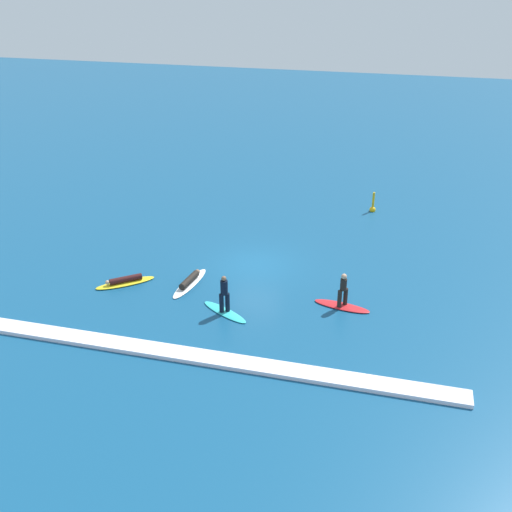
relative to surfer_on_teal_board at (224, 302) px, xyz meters
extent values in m
plane|color=navy|center=(0.20, 5.01, -0.57)|extent=(120.00, 120.00, 0.00)
ellipsoid|color=#33C6CC|center=(0.00, 0.00, -0.53)|extent=(2.63, 1.84, 0.08)
cylinder|color=black|center=(-0.12, -0.07, -0.03)|extent=(0.28, 0.28, 0.92)
cylinder|color=black|center=(0.12, 0.07, -0.03)|extent=(0.28, 0.28, 0.92)
cylinder|color=black|center=(0.00, 0.00, 0.77)|extent=(0.45, 0.45, 0.68)
sphere|color=brown|center=(0.00, 0.00, 1.22)|extent=(0.31, 0.31, 0.23)
ellipsoid|color=red|center=(5.15, 1.83, -0.52)|extent=(2.73, 1.14, 0.10)
cylinder|color=black|center=(5.27, 1.97, -0.06)|extent=(0.23, 0.23, 0.83)
cylinder|color=black|center=(5.03, 1.69, -0.06)|extent=(0.23, 0.23, 0.83)
cylinder|color=black|center=(5.15, 1.83, 0.64)|extent=(0.35, 0.35, 0.56)
sphere|color=tan|center=(5.15, 1.83, 1.05)|extent=(0.30, 0.30, 0.26)
ellipsoid|color=white|center=(-2.48, 2.14, -0.53)|extent=(1.11, 3.30, 0.08)
cylinder|color=black|center=(-2.48, 2.09, -0.32)|extent=(0.55, 1.57, 0.34)
sphere|color=brown|center=(-2.36, 2.98, -0.30)|extent=(0.29, 0.29, 0.26)
ellipsoid|color=yellow|center=(-5.61, 1.36, -0.52)|extent=(2.74, 2.39, 0.11)
cylinder|color=#381414|center=(-5.57, 1.40, -0.32)|extent=(1.44, 1.23, 0.30)
sphere|color=tan|center=(-6.29, 0.83, -0.30)|extent=(0.30, 0.30, 0.21)
sphere|color=yellow|center=(5.61, 14.04, -0.47)|extent=(0.40, 0.40, 0.40)
cylinder|color=yellow|center=(5.61, 14.04, 0.06)|extent=(0.14, 0.14, 1.27)
cube|color=white|center=(0.20, -3.60, -0.48)|extent=(20.84, 0.90, 0.18)
camera|label=1|loc=(7.16, -22.24, 14.08)|focal=41.94mm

